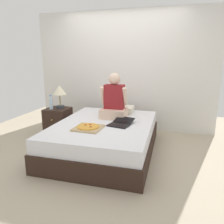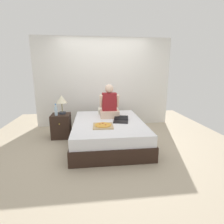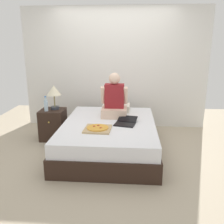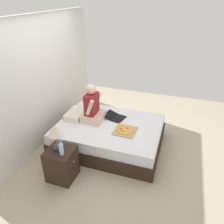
# 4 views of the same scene
# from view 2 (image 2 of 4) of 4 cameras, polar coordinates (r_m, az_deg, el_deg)

# --- Properties ---
(ground_plane) EXTENTS (5.86, 5.86, 0.00)m
(ground_plane) POSITION_cam_2_polar(r_m,az_deg,el_deg) (4.07, -1.17, -9.78)
(ground_plane) COLOR tan
(wall_back) EXTENTS (3.86, 0.12, 2.50)m
(wall_back) POSITION_cam_2_polar(r_m,az_deg,el_deg) (5.14, -2.77, 9.52)
(wall_back) COLOR silver
(wall_back) RESTS_ON ground
(bed) EXTENTS (1.56, 2.08, 0.50)m
(bed) POSITION_cam_2_polar(r_m,az_deg,el_deg) (3.98, -1.18, -6.50)
(bed) COLOR black
(bed) RESTS_ON ground
(nightstand_left) EXTENTS (0.44, 0.47, 0.57)m
(nightstand_left) POSITION_cam_2_polar(r_m,az_deg,el_deg) (4.45, -16.22, -4.32)
(nightstand_left) COLOR black
(nightstand_left) RESTS_ON ground
(lamp_on_left_nightstand) EXTENTS (0.26, 0.26, 0.45)m
(lamp_on_left_nightstand) POSITION_cam_2_polar(r_m,az_deg,el_deg) (4.35, -16.13, 3.61)
(lamp_on_left_nightstand) COLOR #333842
(lamp_on_left_nightstand) RESTS_ON nightstand_left
(water_bottle) EXTENTS (0.07, 0.07, 0.28)m
(water_bottle) POSITION_cam_2_polar(r_m,az_deg,el_deg) (4.27, -17.82, 0.38)
(water_bottle) COLOR silver
(water_bottle) RESTS_ON nightstand_left
(pillow) EXTENTS (0.52, 0.34, 0.12)m
(pillow) POSITION_cam_2_polar(r_m,az_deg,el_deg) (4.62, -1.23, 0.43)
(pillow) COLOR silver
(pillow) RESTS_ON bed
(person_seated) EXTENTS (0.47, 0.40, 0.78)m
(person_seated) POSITION_cam_2_polar(r_m,az_deg,el_deg) (4.19, -0.89, 2.25)
(person_seated) COLOR beige
(person_seated) RESTS_ON bed
(laptop) EXTENTS (0.40, 0.47, 0.07)m
(laptop) POSITION_cam_2_polar(r_m,az_deg,el_deg) (3.88, 2.90, -2.75)
(laptop) COLOR black
(laptop) RESTS_ON bed
(pizza_box) EXTENTS (0.42, 0.42, 0.05)m
(pizza_box) POSITION_cam_2_polar(r_m,az_deg,el_deg) (3.53, -2.95, -4.45)
(pizza_box) COLOR tan
(pizza_box) RESTS_ON bed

